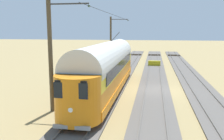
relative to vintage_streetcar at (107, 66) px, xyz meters
name	(u,v)px	position (x,y,z in m)	size (l,w,h in m)	color
ground_plane	(154,91)	(-4.02, -1.27, -2.27)	(220.00, 220.00, 0.00)	#937F51
track_streetcar_siding	(200,91)	(-8.04, -1.58, -2.21)	(2.80, 80.00, 0.18)	#56514C
track_adjacent_siding	(154,89)	(-4.02, -1.58, -2.21)	(2.80, 80.00, 0.18)	#56514C
track_third_siding	(110,87)	(0.00, -1.58, -2.21)	(2.80, 80.00, 0.18)	#56514C
vintage_streetcar	(107,66)	(0.00, 0.00, 0.00)	(2.65, 18.44, 4.96)	orange
catenary_pole_foreground	(111,40)	(2.52, -16.52, 1.55)	(2.82, 0.28, 7.31)	#4C3D28
catenary_pole_mid_near	(51,54)	(2.52, 5.46, 1.55)	(2.82, 0.28, 7.31)	#4C3D28
overhead_wire_run	(117,16)	(0.08, -6.19, 4.50)	(2.61, 25.98, 0.18)	black
spare_tie_stack	(73,83)	(3.67, -1.90, -2.00)	(2.40, 2.40, 0.54)	#2D2316
track_end_bumper	(154,64)	(-4.02, -16.33, -1.87)	(1.80, 0.60, 0.80)	#B2A519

